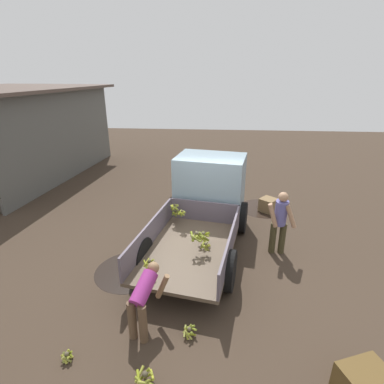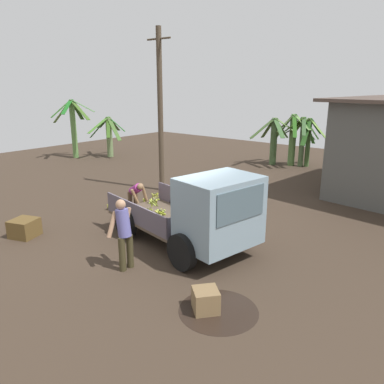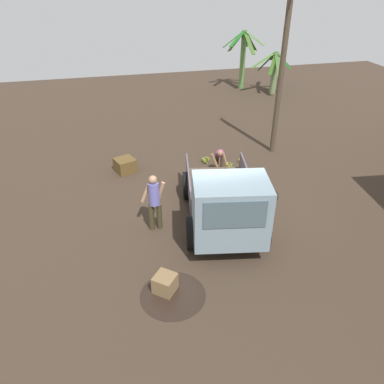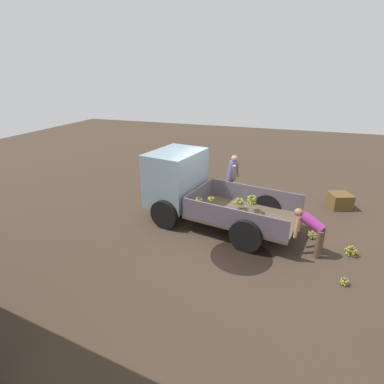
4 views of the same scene
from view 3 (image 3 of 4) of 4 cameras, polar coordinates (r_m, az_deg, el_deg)
name	(u,v)px [view 3 (image 3 of 4)]	position (r m, az deg, el deg)	size (l,w,h in m)	color
ground	(218,217)	(11.61, 4.06, -3.76)	(36.00, 36.00, 0.00)	#3B2E23
mud_patch_0	(173,295)	(9.16, -2.93, -15.43)	(1.56, 1.56, 0.01)	black
mud_patch_1	(255,194)	(12.85, 9.55, -0.33)	(1.60, 1.60, 0.01)	black
cargo_truck	(227,207)	(10.09, 5.40, -2.24)	(4.78, 2.80, 2.13)	brown
utility_pole	(281,72)	(15.02, 13.47, 17.30)	(1.19, 0.21, 6.31)	#4A3C2D
banana_palm_0	(274,72)	(23.55, 12.42, 17.49)	(2.73, 2.54, 2.39)	#6B8450
banana_palm_3	(243,58)	(24.06, 7.75, 19.59)	(2.65, 2.24, 3.39)	#5C8845
person_foreground_visitor	(154,200)	(10.66, -5.78, -1.25)	(0.41, 0.72, 1.70)	#3C361F
person_worker_loading	(220,157)	(13.59, 4.27, 5.33)	(0.83, 0.70, 1.16)	brown
banana_bunch_on_ground_0	(241,160)	(14.84, 7.43, 4.83)	(0.20, 0.21, 0.18)	brown
banana_bunch_on_ground_1	(206,159)	(14.67, 2.14, 5.00)	(0.31, 0.31, 0.25)	#463F2D
banana_bunch_on_ground_2	(198,173)	(13.76, 0.86, 2.98)	(0.26, 0.26, 0.21)	brown
wooden_crate_0	(125,165)	(14.19, -10.16, 4.03)	(0.68, 0.68, 0.52)	brown
wooden_crate_1	(165,283)	(9.12, -4.13, -13.71)	(0.48, 0.48, 0.45)	olive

